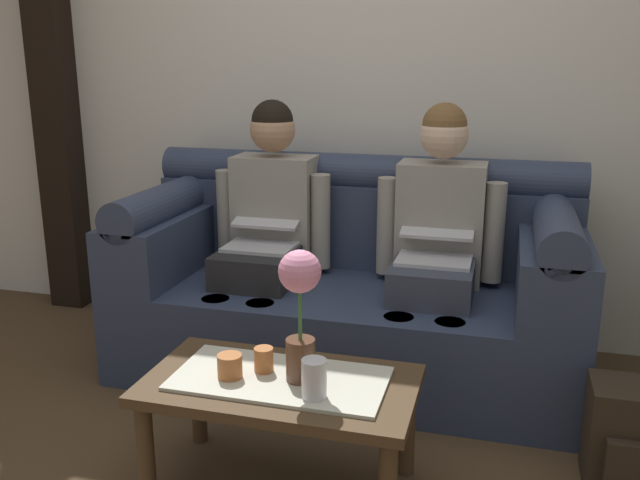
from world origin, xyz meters
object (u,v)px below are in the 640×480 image
object	(u,v)px
couch	(349,290)
cup_far_center	(230,366)
person_right	(437,236)
backpack_right	(637,439)
flower_vase	(300,302)
cup_near_left	(314,378)
coffee_table	(280,395)
person_left	(267,224)
cup_near_right	(264,360)

from	to	relation	value
couch	cup_far_center	bearing A→B (deg)	-98.59
person_right	backpack_right	size ratio (longest dim) A/B	3.37
flower_vase	cup_near_left	xyz separation A→B (m)	(0.07, -0.10, -0.20)
coffee_table	backpack_right	size ratio (longest dim) A/B	2.44
person_left	backpack_right	bearing A→B (deg)	-23.30
coffee_table	flower_vase	distance (m)	0.34
person_right	coffee_table	bearing A→B (deg)	-111.71
flower_vase	backpack_right	xyz separation A→B (m)	(1.07, 0.32, -0.49)
flower_vase	person_left	bearing A→B (deg)	115.14
person_left	flower_vase	size ratio (longest dim) A/B	2.83
person_left	backpack_right	xyz separation A→B (m)	(1.53, -0.66, -0.48)
couch	cup_far_center	size ratio (longest dim) A/B	25.19
coffee_table	flower_vase	bearing A→B (deg)	0.48
cup_near_right	person_left	bearing A→B (deg)	108.85
coffee_table	person_right	bearing A→B (deg)	68.29
person_right	cup_near_right	bearing A→B (deg)	-115.51
person_left	coffee_table	xyz separation A→B (m)	(0.39, -0.98, -0.32)
coffee_table	cup_far_center	world-z (taller)	cup_far_center
person_left	cup_near_left	world-z (taller)	person_left
person_right	flower_vase	xyz separation A→B (m)	(-0.32, -0.98, 0.01)
person_left	person_right	size ratio (longest dim) A/B	1.00
flower_vase	couch	bearing A→B (deg)	94.04
cup_near_left	person_left	bearing A→B (deg)	116.29
coffee_table	person_left	bearing A→B (deg)	111.71
cup_near_left	cup_far_center	world-z (taller)	cup_near_left
person_right	cup_near_right	distance (m)	1.08
person_right	cup_far_center	xyz separation A→B (m)	(-0.55, -1.02, -0.21)
person_left	cup_near_left	distance (m)	1.22
cup_far_center	backpack_right	bearing A→B (deg)	15.78
person_left	cup_far_center	distance (m)	1.07
flower_vase	cup_near_left	bearing A→B (deg)	-53.49
person_left	backpack_right	world-z (taller)	person_left
flower_vase	cup_near_right	distance (m)	0.26
cup_near_right	backpack_right	size ratio (longest dim) A/B	0.23
person_left	cup_far_center	size ratio (longest dim) A/B	15.23
person_left	cup_near_right	bearing A→B (deg)	-71.15
flower_vase	cup_far_center	bearing A→B (deg)	-168.80
person_left	cup_near_right	world-z (taller)	person_left
couch	person_left	bearing A→B (deg)	-179.62
couch	person_right	xyz separation A→B (m)	(0.39, -0.00, 0.28)
couch	flower_vase	distance (m)	1.03
person_left	backpack_right	distance (m)	1.73
person_left	cup_far_center	xyz separation A→B (m)	(0.24, -1.02, -0.21)
flower_vase	cup_near_left	world-z (taller)	flower_vase
person_right	flower_vase	bearing A→B (deg)	-108.14
cup_near_left	cup_near_right	world-z (taller)	cup_near_left
couch	flower_vase	xyz separation A→B (m)	(0.07, -0.98, 0.30)
couch	flower_vase	bearing A→B (deg)	-85.96
flower_vase	cup_far_center	size ratio (longest dim) A/B	5.37
coffee_table	cup_near_right	world-z (taller)	cup_near_right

